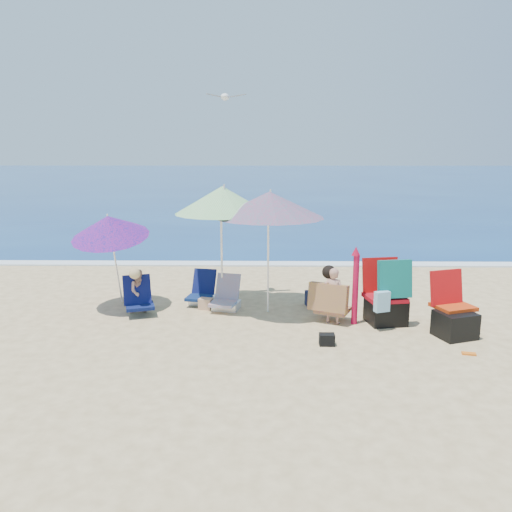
{
  "coord_description": "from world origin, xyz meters",
  "views": [
    {
      "loc": [
        -0.17,
        -7.56,
        2.92
      ],
      "look_at": [
        -0.3,
        1.0,
        1.1
      ],
      "focal_mm": 35.27,
      "sensor_mm": 36.0,
      "label": 1
    }
  ],
  "objects_px": {
    "umbrella_striped": "(222,200)",
    "person_center": "(331,296)",
    "umbrella_blue": "(109,226)",
    "camp_chair_right": "(386,300)",
    "camp_chair_left": "(454,317)",
    "chair_navy": "(203,295)",
    "furled_umbrella": "(355,282)",
    "seagull": "(225,97)",
    "umbrella_turquoise": "(269,205)",
    "chair_rainbow": "(226,300)",
    "person_left": "(139,291)"
  },
  "relations": [
    {
      "from": "chair_rainbow",
      "to": "person_left",
      "type": "height_order",
      "value": "person_left"
    },
    {
      "from": "umbrella_striped",
      "to": "person_left",
      "type": "distance_m",
      "value": 2.23
    },
    {
      "from": "person_left",
      "to": "umbrella_turquoise",
      "type": "bearing_deg",
      "value": 3.96
    },
    {
      "from": "chair_rainbow",
      "to": "umbrella_turquoise",
      "type": "bearing_deg",
      "value": -6.86
    },
    {
      "from": "chair_navy",
      "to": "person_left",
      "type": "bearing_deg",
      "value": -149.7
    },
    {
      "from": "person_left",
      "to": "umbrella_blue",
      "type": "bearing_deg",
      "value": 158.57
    },
    {
      "from": "umbrella_striped",
      "to": "furled_umbrella",
      "type": "xyz_separation_m",
      "value": [
        2.3,
        -0.91,
        -1.28
      ]
    },
    {
      "from": "umbrella_turquoise",
      "to": "person_center",
      "type": "xyz_separation_m",
      "value": [
        1.05,
        -0.62,
        -1.49
      ]
    },
    {
      "from": "umbrella_striped",
      "to": "camp_chair_right",
      "type": "relative_size",
      "value": 2.0
    },
    {
      "from": "chair_navy",
      "to": "furled_umbrella",
      "type": "bearing_deg",
      "value": -22.54
    },
    {
      "from": "umbrella_turquoise",
      "to": "person_center",
      "type": "relative_size",
      "value": 2.27
    },
    {
      "from": "chair_navy",
      "to": "person_center",
      "type": "xyz_separation_m",
      "value": [
        2.33,
        -1.08,
        0.31
      ]
    },
    {
      "from": "person_left",
      "to": "camp_chair_right",
      "type": "bearing_deg",
      "value": -6.54
    },
    {
      "from": "umbrella_striped",
      "to": "chair_rainbow",
      "type": "height_order",
      "value": "umbrella_striped"
    },
    {
      "from": "camp_chair_left",
      "to": "chair_rainbow",
      "type": "bearing_deg",
      "value": 160.78
    },
    {
      "from": "umbrella_turquoise",
      "to": "person_left",
      "type": "relative_size",
      "value": 2.48
    },
    {
      "from": "umbrella_blue",
      "to": "camp_chair_left",
      "type": "relative_size",
      "value": 1.89
    },
    {
      "from": "camp_chair_left",
      "to": "umbrella_striped",
      "type": "bearing_deg",
      "value": 159.11
    },
    {
      "from": "camp_chair_left",
      "to": "camp_chair_right",
      "type": "xyz_separation_m",
      "value": [
        -0.94,
        0.54,
        0.11
      ]
    },
    {
      "from": "umbrella_turquoise",
      "to": "seagull",
      "type": "xyz_separation_m",
      "value": [
        -0.82,
        0.82,
        1.91
      ]
    },
    {
      "from": "camp_chair_right",
      "to": "person_center",
      "type": "distance_m",
      "value": 0.93
    },
    {
      "from": "chair_rainbow",
      "to": "person_center",
      "type": "distance_m",
      "value": 2.0
    },
    {
      "from": "camp_chair_left",
      "to": "chair_navy",
      "type": "bearing_deg",
      "value": 158.44
    },
    {
      "from": "umbrella_turquoise",
      "to": "chair_rainbow",
      "type": "height_order",
      "value": "umbrella_turquoise"
    },
    {
      "from": "umbrella_turquoise",
      "to": "furled_umbrella",
      "type": "xyz_separation_m",
      "value": [
        1.45,
        -0.67,
        -1.22
      ]
    },
    {
      "from": "camp_chair_right",
      "to": "person_left",
      "type": "relative_size",
      "value": 1.29
    },
    {
      "from": "umbrella_striped",
      "to": "person_center",
      "type": "height_order",
      "value": "umbrella_striped"
    },
    {
      "from": "chair_navy",
      "to": "chair_rainbow",
      "type": "bearing_deg",
      "value": -36.95
    },
    {
      "from": "seagull",
      "to": "chair_rainbow",
      "type": "bearing_deg",
      "value": -87.98
    },
    {
      "from": "seagull",
      "to": "umbrella_turquoise",
      "type": "bearing_deg",
      "value": -44.97
    },
    {
      "from": "umbrella_striped",
      "to": "person_center",
      "type": "distance_m",
      "value": 2.6
    },
    {
      "from": "umbrella_turquoise",
      "to": "chair_navy",
      "type": "distance_m",
      "value": 2.25
    },
    {
      "from": "umbrella_blue",
      "to": "furled_umbrella",
      "type": "xyz_separation_m",
      "value": [
        4.33,
        -0.72,
        -0.82
      ]
    },
    {
      "from": "umbrella_turquoise",
      "to": "furled_umbrella",
      "type": "bearing_deg",
      "value": -24.89
    },
    {
      "from": "chair_navy",
      "to": "person_center",
      "type": "bearing_deg",
      "value": -24.75
    },
    {
      "from": "person_center",
      "to": "chair_rainbow",
      "type": "bearing_deg",
      "value": 158.95
    },
    {
      "from": "umbrella_striped",
      "to": "umbrella_blue",
      "type": "xyz_separation_m",
      "value": [
        -2.03,
        -0.19,
        -0.46
      ]
    },
    {
      "from": "furled_umbrella",
      "to": "chair_navy",
      "type": "bearing_deg",
      "value": 157.46
    },
    {
      "from": "umbrella_turquoise",
      "to": "seagull",
      "type": "relative_size",
      "value": 2.99
    },
    {
      "from": "camp_chair_right",
      "to": "person_center",
      "type": "height_order",
      "value": "camp_chair_right"
    },
    {
      "from": "chair_rainbow",
      "to": "camp_chair_left",
      "type": "bearing_deg",
      "value": -19.22
    },
    {
      "from": "umbrella_blue",
      "to": "camp_chair_right",
      "type": "distance_m",
      "value": 5.05
    },
    {
      "from": "umbrella_striped",
      "to": "chair_rainbow",
      "type": "relative_size",
      "value": 3.2
    },
    {
      "from": "umbrella_blue",
      "to": "chair_navy",
      "type": "height_order",
      "value": "umbrella_blue"
    },
    {
      "from": "umbrella_striped",
      "to": "chair_rainbow",
      "type": "distance_m",
      "value": 1.86
    },
    {
      "from": "chair_navy",
      "to": "seagull",
      "type": "distance_m",
      "value": 3.75
    },
    {
      "from": "seagull",
      "to": "umbrella_striped",
      "type": "bearing_deg",
      "value": -93.07
    },
    {
      "from": "furled_umbrella",
      "to": "camp_chair_right",
      "type": "xyz_separation_m",
      "value": [
        0.54,
        0.01,
        -0.32
      ]
    },
    {
      "from": "umbrella_turquoise",
      "to": "furled_umbrella",
      "type": "distance_m",
      "value": 2.01
    },
    {
      "from": "camp_chair_right",
      "to": "person_left",
      "type": "height_order",
      "value": "camp_chair_right"
    }
  ]
}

